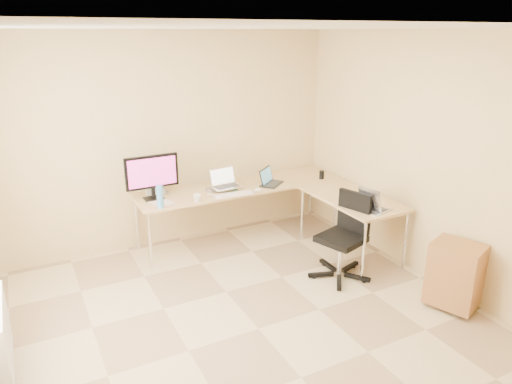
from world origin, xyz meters
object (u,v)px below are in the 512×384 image
laptop_center (226,178)px  laptop_return (376,200)px  monitor (152,177)px  desk_fan (163,180)px  keyboard (234,194)px  mug (197,198)px  laptop_black (272,177)px  desk_return (350,226)px  desk_main (241,212)px  office_chair (341,235)px  water_bottle (160,197)px  cabinet (455,274)px

laptop_center → laptop_return: laptop_center is taller
monitor → desk_fan: monitor is taller
monitor → keyboard: (0.87, -0.32, -0.25)m
mug → laptop_black: bearing=8.1°
desk_return → laptop_black: 1.15m
laptop_center → keyboard: bearing=-95.1°
desk_main → laptop_center: size_ratio=7.50×
mug → office_chair: (1.22, -1.11, -0.27)m
desk_fan → water_bottle: bearing=-135.5°
cabinet → desk_fan: bearing=107.8°
laptop_center → keyboard: (0.01, -0.20, -0.15)m
desk_return → desk_fan: 2.32m
water_bottle → office_chair: bearing=-33.9°
desk_main → laptop_center: 0.59m
keyboard → cabinet: (1.36, -2.11, -0.38)m
desk_main → cabinet: (1.13, -2.40, -0.01)m
laptop_black → laptop_return: laptop_return is taller
laptop_black → keyboard: bearing=155.2°
monitor → keyboard: 0.96m
mug → water_bottle: size_ratio=0.35×
laptop_center → mug: (-0.45, -0.20, -0.12)m
desk_return → laptop_return: 0.66m
desk_main → office_chair: (0.52, -1.40, 0.14)m
desk_main → laptop_return: bearing=-57.7°
mug → laptop_return: size_ratio=0.26×
cabinet → laptop_black: bearing=88.0°
desk_return → monitor: monitor is taller
laptop_return → cabinet: laptop_return is taller
keyboard → laptop_center: bearing=97.8°
cabinet → desk_main: bearing=94.5°
desk_main → monitor: (-1.11, 0.02, 0.63)m
mug → laptop_center: bearing=23.8°
mug → cabinet: mug is taller
laptop_black → monitor: bearing=134.7°
desk_main → desk_fan: (-0.94, 0.20, 0.52)m
monitor → laptop_black: size_ratio=1.84×
desk_return → cabinet: bearing=-83.9°
keyboard → desk_fan: size_ratio=1.56×
desk_fan → monitor: bearing=-159.1°
office_chair → desk_return: bearing=24.4°
mug → laptop_return: 1.99m
desk_return → office_chair: (-0.45, -0.40, 0.14)m
desk_main → monitor: size_ratio=4.32×
desk_main → desk_fan: 1.09m
desk_main → laptop_center: laptop_center is taller
desk_fan → cabinet: desk_fan is taller
desk_fan → office_chair: (1.46, -1.60, -0.38)m
laptop_center → laptop_black: laptop_center is taller
monitor → laptop_black: monitor is taller
desk_main → office_chair: bearing=-69.6°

